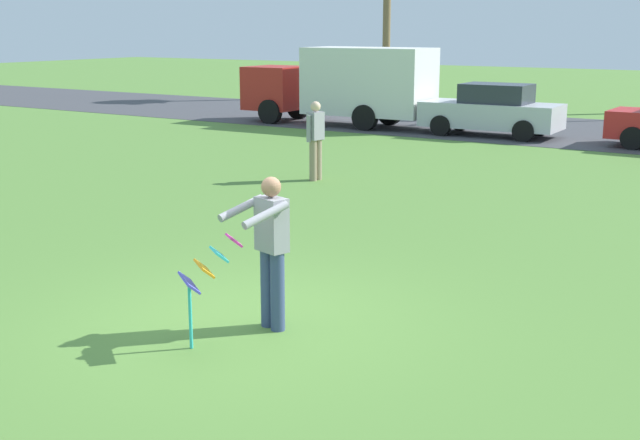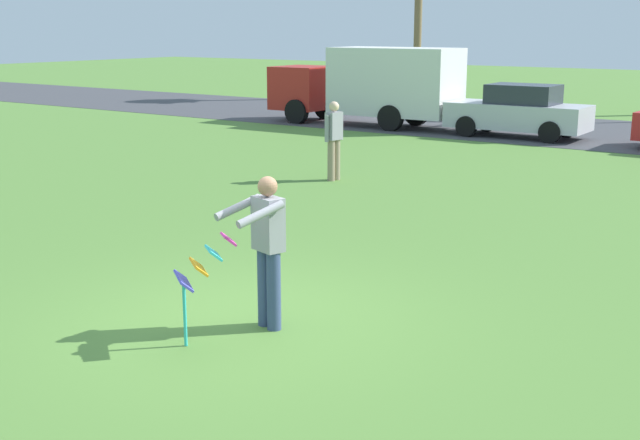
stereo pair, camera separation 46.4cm
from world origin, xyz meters
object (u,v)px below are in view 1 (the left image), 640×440
Objects in this scene: kite_held at (204,273)px; parked_car_silver at (492,111)px; person_kite_flyer at (271,247)px; person_walker_near at (316,138)px; parked_truck_red_cab at (347,84)px.

kite_held is 0.28× the size of parked_car_silver.
person_kite_flyer is 0.41× the size of parked_car_silver.
person_walker_near reaches higher than parked_car_silver.
person_kite_flyer reaches higher than parked_car_silver.
person_kite_flyer is at bearing -60.81° from person_walker_near.
parked_truck_red_cab reaches higher than kite_held.
person_kite_flyer is 17.65m from parked_car_silver.
person_walker_near is at bearing -93.66° from parked_car_silver.
kite_held is 0.69× the size of person_walker_near.
person_walker_near is at bearing -63.62° from parked_truck_red_cab.
person_walker_near is (-4.47, 8.00, -0.02)m from person_kite_flyer.
person_kite_flyer is at bearing 71.14° from kite_held.
person_kite_flyer is at bearing -62.30° from parked_truck_red_cab.
person_kite_flyer and person_walker_near have the same top height.
person_kite_flyer is 1.45× the size of kite_held.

